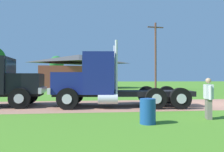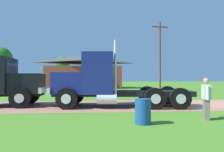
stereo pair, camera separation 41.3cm
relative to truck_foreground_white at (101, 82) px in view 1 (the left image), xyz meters
The scene contains 8 objects.
ground_plane 7.33m from the truck_foreground_white, ahead, with size 200.00×200.00×0.00m, color #4B8325.
dirt_track 7.33m from the truck_foreground_white, ahead, with size 120.00×5.24×0.01m, color #A3705A.
truck_foreground_white is the anchor object (origin of this frame).
visitor_standing_near 5.66m from the truck_foreground_white, 46.58° to the right, with size 0.39×0.65×1.58m.
steel_barrel 4.94m from the truck_foreground_white, 74.32° to the right, with size 0.54×0.54×0.86m, color #19478C.
shed_building 23.41m from the truck_foreground_white, 95.39° to the left, with size 12.45×7.78×5.51m.
utility_pole_near 17.83m from the truck_foreground_white, 62.01° to the left, with size 2.20×0.32×9.00m.
tree_mid 40.26m from the truck_foreground_white, 101.67° to the left, with size 3.29×3.29×6.93m.
Camera 1 is at (-7.91, -12.23, 1.55)m, focal length 33.82 mm.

